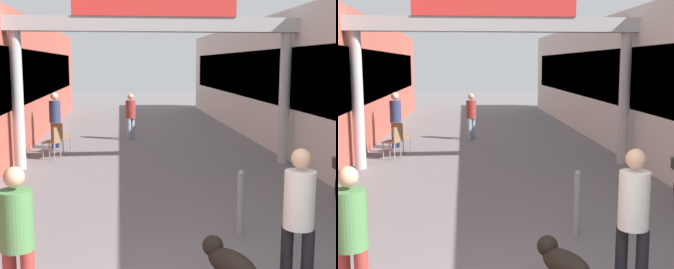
# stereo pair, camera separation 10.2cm
# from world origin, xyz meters

# --- Properties ---
(storefront_right) EXTENTS (3.00, 26.00, 4.02)m
(storefront_right) POSITION_xyz_m (5.09, 11.00, 2.01)
(storefront_right) COLOR beige
(storefront_right) RESTS_ON ground_plane
(arcade_sign_gateway) EXTENTS (7.40, 0.47, 4.35)m
(arcade_sign_gateway) POSITION_xyz_m (0.00, 8.29, 3.10)
(arcade_sign_gateway) COLOR #B2B2B2
(arcade_sign_gateway) RESTS_ON ground_plane
(pedestrian_with_dog) EXTENTS (0.48, 0.48, 1.68)m
(pedestrian_with_dog) POSITION_xyz_m (1.08, 1.45, 0.96)
(pedestrian_with_dog) COLOR black
(pedestrian_with_dog) RESTS_ON ground_plane
(pedestrian_companion) EXTENTS (0.47, 0.47, 1.59)m
(pedestrian_companion) POSITION_xyz_m (-1.92, 1.25, 0.90)
(pedestrian_companion) COLOR #99332D
(pedestrian_companion) RESTS_ON ground_plane
(pedestrian_carrying_crate) EXTENTS (0.46, 0.46, 1.72)m
(pedestrian_carrying_crate) POSITION_xyz_m (-2.86, 11.14, 0.99)
(pedestrian_carrying_crate) COLOR navy
(pedestrian_carrying_crate) RESTS_ON ground_plane
(pedestrian_elderly_walking) EXTENTS (0.47, 0.47, 1.58)m
(pedestrian_elderly_walking) POSITION_xyz_m (-0.52, 12.58, 0.90)
(pedestrian_elderly_walking) COLOR #8C9EB2
(pedestrian_elderly_walking) RESTS_ON ground_plane
(dog_on_leash) EXTENTS (0.64, 0.86, 0.61)m
(dog_on_leash) POSITION_xyz_m (0.31, 1.52, 0.39)
(dog_on_leash) COLOR black
(dog_on_leash) RESTS_ON ground_plane
(bollard_post_metal) EXTENTS (0.10, 0.10, 1.01)m
(bollard_post_metal) POSITION_xyz_m (0.92, 3.33, 0.51)
(bollard_post_metal) COLOR gray
(bollard_post_metal) RESTS_ON ground_plane
(cafe_chair_wood_nearer) EXTENTS (0.52, 0.52, 0.89)m
(cafe_chair_wood_nearer) POSITION_xyz_m (-2.68, 9.45, 0.54)
(cafe_chair_wood_nearer) COLOR gray
(cafe_chair_wood_nearer) RESTS_ON ground_plane
(cafe_chair_wood_farther) EXTENTS (0.56, 0.56, 0.89)m
(cafe_chair_wood_farther) POSITION_xyz_m (-2.63, 10.39, 0.54)
(cafe_chair_wood_farther) COLOR gray
(cafe_chair_wood_farther) RESTS_ON ground_plane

